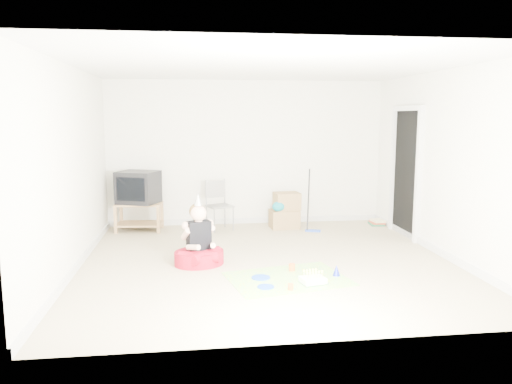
{
  "coord_description": "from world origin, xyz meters",
  "views": [
    {
      "loc": [
        -0.99,
        -6.51,
        1.96
      ],
      "look_at": [
        -0.1,
        0.4,
        0.9
      ],
      "focal_mm": 35.0,
      "sensor_mm": 36.0,
      "label": 1
    }
  ],
  "objects": [
    {
      "name": "seated_woman",
      "position": [
        -0.92,
        -0.02,
        0.21
      ],
      "size": [
        0.85,
        0.85,
        0.96
      ],
      "color": "#A80F22",
      "rests_on": "ground"
    },
    {
      "name": "cardboard_boxes",
      "position": [
        0.63,
        2.02,
        0.3
      ],
      "size": [
        0.54,
        0.44,
        0.63
      ],
      "color": "olive",
      "rests_on": "ground"
    },
    {
      "name": "tv_stand",
      "position": [
        -1.91,
        2.12,
        0.29
      ],
      "size": [
        0.81,
        0.55,
        0.48
      ],
      "color": "#9F7548",
      "rests_on": "ground"
    },
    {
      "name": "orange_cup_far",
      "position": [
        0.09,
        -1.17,
        0.04
      ],
      "size": [
        0.06,
        0.06,
        0.07
      ],
      "primitive_type": "cylinder",
      "rotation": [
        0.0,
        0.0,
        -0.04
      ],
      "color": "#E35919",
      "rests_on": "party_mat"
    },
    {
      "name": "doorway_recess",
      "position": [
        2.48,
        1.2,
        1.02
      ],
      "size": [
        0.02,
        0.9,
        2.05
      ],
      "primitive_type": "cube",
      "color": "black",
      "rests_on": "ground"
    },
    {
      "name": "orange_cup_near",
      "position": [
        0.25,
        -0.47,
        0.05
      ],
      "size": [
        0.11,
        0.11,
        0.09
      ],
      "primitive_type": "cylinder",
      "rotation": [
        0.0,
        0.0,
        0.57
      ],
      "color": "#E35919",
      "rests_on": "party_mat"
    },
    {
      "name": "crt_tv",
      "position": [
        -1.91,
        2.12,
        0.76
      ],
      "size": [
        0.79,
        0.73,
        0.55
      ],
      "primitive_type": "cube",
      "rotation": [
        0.0,
        0.0,
        -0.4
      ],
      "color": "black",
      "rests_on": "tv_stand"
    },
    {
      "name": "blue_plate_near",
      "position": [
        -0.18,
        -0.71,
        0.01
      ],
      "size": [
        0.32,
        0.32,
        0.01
      ],
      "primitive_type": "cylinder",
      "rotation": [
        0.0,
        0.0,
        0.56
      ],
      "color": "blue",
      "rests_on": "party_mat"
    },
    {
      "name": "blue_plate_far",
      "position": [
        -0.17,
        -1.05,
        0.01
      ],
      "size": [
        0.26,
        0.26,
        0.01
      ],
      "primitive_type": "cylinder",
      "rotation": [
        0.0,
        0.0,
        0.49
      ],
      "color": "blue",
      "rests_on": "party_mat"
    },
    {
      "name": "blue_party_hat",
      "position": [
        0.76,
        -0.74,
        0.07
      ],
      "size": [
        0.13,
        0.13,
        0.14
      ],
      "primitive_type": "cone",
      "rotation": [
        0.0,
        0.0,
        0.5
      ],
      "color": "#1C28C7",
      "rests_on": "party_mat"
    },
    {
      "name": "floor_mop",
      "position": [
        1.05,
        1.67,
        0.26
      ],
      "size": [
        0.28,
        0.35,
        1.05
      ],
      "color": "blue",
      "rests_on": "ground"
    },
    {
      "name": "book_pile",
      "position": [
        2.34,
        2.04,
        0.05
      ],
      "size": [
        0.26,
        0.32,
        0.1
      ],
      "color": "#256F49",
      "rests_on": "ground"
    },
    {
      "name": "birthday_cake",
      "position": [
        0.4,
        -0.98,
        0.04
      ],
      "size": [
        0.32,
        0.28,
        0.14
      ],
      "color": "white",
      "rests_on": "party_mat"
    },
    {
      "name": "ground",
      "position": [
        0.0,
        0.0,
        0.0
      ],
      "size": [
        5.0,
        5.0,
        0.0
      ],
      "primitive_type": "plane",
      "color": "tan",
      "rests_on": "ground"
    },
    {
      "name": "party_mat",
      "position": [
        0.14,
        -0.77,
        0.0
      ],
      "size": [
        1.59,
        1.29,
        0.01
      ],
      "primitive_type": "cube",
      "rotation": [
        0.0,
        0.0,
        0.21
      ],
      "color": "#FF358C",
      "rests_on": "ground"
    },
    {
      "name": "folding_chair",
      "position": [
        -0.53,
        1.99,
        0.42
      ],
      "size": [
        0.5,
        0.49,
        0.87
      ],
      "color": "gray",
      "rests_on": "ground"
    }
  ]
}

